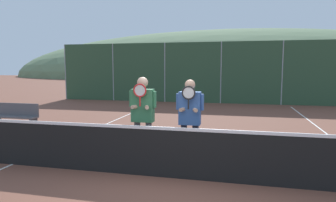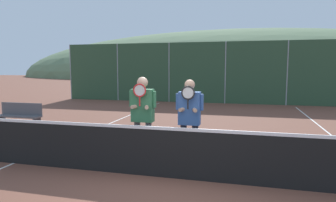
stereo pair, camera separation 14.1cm
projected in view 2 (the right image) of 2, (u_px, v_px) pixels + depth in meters
ground_plane at (181, 179)px, 5.39m from camera, size 120.00×120.00×0.00m
hill_distant at (240, 77)px, 65.19m from camera, size 100.13×55.63×19.47m
clubhouse_building at (232, 70)px, 25.88m from camera, size 18.37×5.50×3.54m
fence_back at (225, 73)px, 16.53m from camera, size 19.34×0.06×3.41m
tennis_net at (181, 153)px, 5.34m from camera, size 9.67×0.09×1.04m
court_line_left_sideline at (87, 133)px, 9.17m from camera, size 0.05×16.00×0.01m
player_leftmost at (143, 112)px, 6.27m from camera, size 0.59×0.34×1.81m
player_center_left at (189, 115)px, 6.06m from camera, size 0.57×0.34×1.76m
car_far_left at (147, 83)px, 21.34m from camera, size 4.45×1.93×1.71m
car_left_of_center at (222, 84)px, 19.80m from camera, size 4.45×2.10×1.75m
car_center at (312, 85)px, 18.54m from camera, size 4.72×1.98×1.72m
bench_courtside at (20, 115)px, 9.74m from camera, size 1.54×0.36×0.85m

